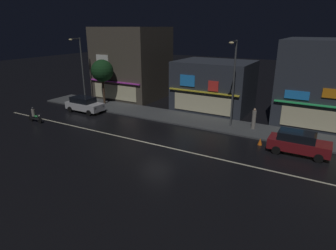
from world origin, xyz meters
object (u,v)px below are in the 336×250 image
Objects in this scene: parked_car_near_kerb at (84,104)px; traffic_cone at (260,142)px; pedestrian_on_sidewalk at (254,119)px; parked_car_trailing at (298,143)px; streetlamp_west at (81,65)px; streetlamp_mid at (233,78)px; motorcycle_following at (34,116)px.

traffic_cone is (19.14, 0.05, -0.59)m from parked_car_near_kerb.
pedestrian_on_sidewalk is 3.60m from traffic_cone.
parked_car_near_kerb is at bearing -0.76° from parked_car_trailing.
streetlamp_west is at bearing 136.13° from parked_car_near_kerb.
streetlamp_mid is 4.07× the size of pedestrian_on_sidewalk.
pedestrian_on_sidewalk reaches higher than traffic_cone.
motorcycle_following is 21.43m from traffic_cone.
parked_car_trailing is at bearing -6.83° from traffic_cone.
traffic_cone is at bearing 0.14° from parked_car_near_kerb.
pedestrian_on_sidewalk reaches higher than parked_car_near_kerb.
parked_car_trailing is (4.17, -3.57, -0.16)m from pedestrian_on_sidewalk.
parked_car_trailing is (6.21, -3.06, -3.82)m from streetlamp_mid.
motorcycle_following is (-23.59, -4.83, -0.24)m from parked_car_trailing.
streetlamp_mid reaches higher than parked_car_near_kerb.
parked_car_trailing is at bearing 35.36° from pedestrian_on_sidewalk.
parked_car_trailing is at bearing -7.49° from streetlamp_west.
streetlamp_west reaches higher than traffic_cone.
pedestrian_on_sidewalk is at bearing -40.56° from parked_car_trailing.
traffic_cone is at bearing -164.33° from motorcycle_following.
parked_car_near_kerb is at bearing -179.86° from traffic_cone.
parked_car_near_kerb is at bearing -106.11° from motorcycle_following.
streetlamp_mid is 6.20m from traffic_cone.
streetlamp_mid is 16.43m from parked_car_near_kerb.
parked_car_trailing reaches higher than motorcycle_following.
parked_car_trailing is at bearing -26.24° from streetlamp_mid.
streetlamp_west is 4.03× the size of motorcycle_following.
streetlamp_mid reaches higher than traffic_cone.
traffic_cone is (22.27, -2.96, -4.34)m from streetlamp_west.
motorcycle_following is 3.45× the size of traffic_cone.
pedestrian_on_sidewalk is 18.07m from parked_car_near_kerb.
streetlamp_mid reaches higher than pedestrian_on_sidewalk.
pedestrian_on_sidewalk is at bearing 10.47° from parked_car_near_kerb.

